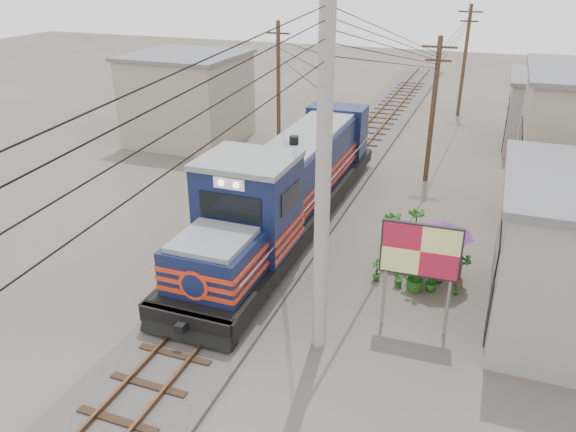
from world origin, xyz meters
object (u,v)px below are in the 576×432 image
at_px(market_umbrella, 443,228).
at_px(vendor, 419,245).
at_px(locomotive, 288,188).
at_px(billboard, 420,253).

relative_size(market_umbrella, vendor, 1.55).
distance_m(locomotive, vendor, 5.66).
bearing_deg(market_umbrella, billboard, -96.08).
bearing_deg(locomotive, vendor, -11.55).
height_order(billboard, market_umbrella, billboard).
distance_m(market_umbrella, vendor, 1.80).
xyz_separation_m(billboard, market_umbrella, (0.33, 3.08, -0.54)).
bearing_deg(billboard, market_umbrella, 81.80).
height_order(billboard, vendor, billboard).
bearing_deg(billboard, locomotive, 136.61).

